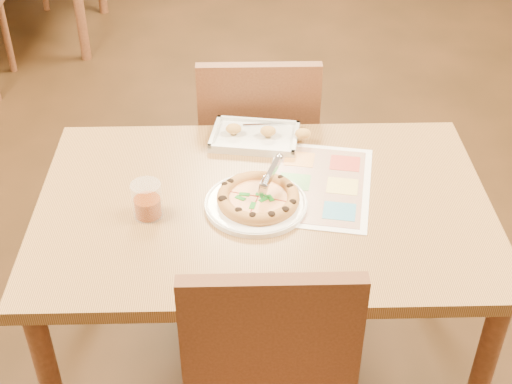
{
  "coord_description": "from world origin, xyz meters",
  "views": [
    {
      "loc": [
        -0.06,
        -1.62,
        1.96
      ],
      "look_at": [
        -0.02,
        -0.02,
        0.77
      ],
      "focal_mm": 50.0,
      "sensor_mm": 36.0,
      "label": 1
    }
  ],
  "objects_px": {
    "pizza": "(258,198)",
    "menu": "(318,184)",
    "glass_tumbler": "(147,202)",
    "dining_table": "(264,225)",
    "chair_far": "(258,136)",
    "appetizer_tray": "(257,137)",
    "pizza_cutter": "(270,176)",
    "plate": "(256,204)"
  },
  "relations": [
    {
      "from": "chair_far",
      "to": "appetizer_tray",
      "type": "distance_m",
      "value": 0.32
    },
    {
      "from": "dining_table",
      "to": "pizza",
      "type": "distance_m",
      "value": 0.12
    },
    {
      "from": "pizza_cutter",
      "to": "appetizer_tray",
      "type": "height_order",
      "value": "pizza_cutter"
    },
    {
      "from": "appetizer_tray",
      "to": "menu",
      "type": "height_order",
      "value": "appetizer_tray"
    },
    {
      "from": "plate",
      "to": "pizza",
      "type": "distance_m",
      "value": 0.02
    },
    {
      "from": "plate",
      "to": "chair_far",
      "type": "bearing_deg",
      "value": 87.9
    },
    {
      "from": "plate",
      "to": "pizza",
      "type": "height_order",
      "value": "pizza"
    },
    {
      "from": "menu",
      "to": "glass_tumbler",
      "type": "bearing_deg",
      "value": -164.99
    },
    {
      "from": "pizza_cutter",
      "to": "menu",
      "type": "xyz_separation_m",
      "value": [
        0.15,
        0.06,
        -0.08
      ]
    },
    {
      "from": "chair_far",
      "to": "plate",
      "type": "bearing_deg",
      "value": 87.9
    },
    {
      "from": "glass_tumbler",
      "to": "plate",
      "type": "bearing_deg",
      "value": 6.3
    },
    {
      "from": "chair_far",
      "to": "pizza",
      "type": "relative_size",
      "value": 2.0
    },
    {
      "from": "pizza",
      "to": "menu",
      "type": "bearing_deg",
      "value": 27.71
    },
    {
      "from": "dining_table",
      "to": "plate",
      "type": "height_order",
      "value": "plate"
    },
    {
      "from": "pizza",
      "to": "menu",
      "type": "relative_size",
      "value": 0.55
    },
    {
      "from": "plate",
      "to": "menu",
      "type": "height_order",
      "value": "plate"
    },
    {
      "from": "chair_far",
      "to": "pizza_cutter",
      "type": "xyz_separation_m",
      "value": [
        0.02,
        -0.59,
        0.23
      ]
    },
    {
      "from": "glass_tumbler",
      "to": "appetizer_tray",
      "type": "bearing_deg",
      "value": 50.53
    },
    {
      "from": "chair_far",
      "to": "appetizer_tray",
      "type": "bearing_deg",
      "value": 88.01
    },
    {
      "from": "plate",
      "to": "pizza",
      "type": "bearing_deg",
      "value": 24.0
    },
    {
      "from": "appetizer_tray",
      "to": "menu",
      "type": "bearing_deg",
      "value": -55.36
    },
    {
      "from": "chair_far",
      "to": "glass_tumbler",
      "type": "height_order",
      "value": "chair_far"
    },
    {
      "from": "pizza_cutter",
      "to": "appetizer_tray",
      "type": "distance_m",
      "value": 0.32
    },
    {
      "from": "dining_table",
      "to": "appetizer_tray",
      "type": "height_order",
      "value": "appetizer_tray"
    },
    {
      "from": "dining_table",
      "to": "menu",
      "type": "distance_m",
      "value": 0.2
    },
    {
      "from": "glass_tumbler",
      "to": "menu",
      "type": "height_order",
      "value": "glass_tumbler"
    },
    {
      "from": "glass_tumbler",
      "to": "menu",
      "type": "distance_m",
      "value": 0.51
    },
    {
      "from": "glass_tumbler",
      "to": "menu",
      "type": "bearing_deg",
      "value": 15.01
    },
    {
      "from": "appetizer_tray",
      "to": "glass_tumbler",
      "type": "bearing_deg",
      "value": -129.47
    },
    {
      "from": "chair_far",
      "to": "appetizer_tray",
      "type": "relative_size",
      "value": 1.42
    },
    {
      "from": "glass_tumbler",
      "to": "dining_table",
      "type": "bearing_deg",
      "value": 9.36
    },
    {
      "from": "plate",
      "to": "glass_tumbler",
      "type": "xyz_separation_m",
      "value": [
        -0.3,
        -0.03,
        0.04
      ]
    },
    {
      "from": "dining_table",
      "to": "menu",
      "type": "height_order",
      "value": "menu"
    },
    {
      "from": "dining_table",
      "to": "pizza",
      "type": "height_order",
      "value": "pizza"
    },
    {
      "from": "chair_far",
      "to": "plate",
      "type": "height_order",
      "value": "chair_far"
    },
    {
      "from": "chair_far",
      "to": "pizza_cutter",
      "type": "relative_size",
      "value": 3.72
    },
    {
      "from": "dining_table",
      "to": "pizza_cutter",
      "type": "bearing_deg",
      "value": 43.32
    },
    {
      "from": "pizza",
      "to": "glass_tumbler",
      "type": "height_order",
      "value": "glass_tumbler"
    },
    {
      "from": "dining_table",
      "to": "pizza_cutter",
      "type": "relative_size",
      "value": 10.29
    },
    {
      "from": "plate",
      "to": "appetizer_tray",
      "type": "xyz_separation_m",
      "value": [
        0.01,
        0.35,
        0.01
      ]
    },
    {
      "from": "dining_table",
      "to": "glass_tumbler",
      "type": "distance_m",
      "value": 0.35
    },
    {
      "from": "plate",
      "to": "dining_table",
      "type": "bearing_deg",
      "value": 41.48
    }
  ]
}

